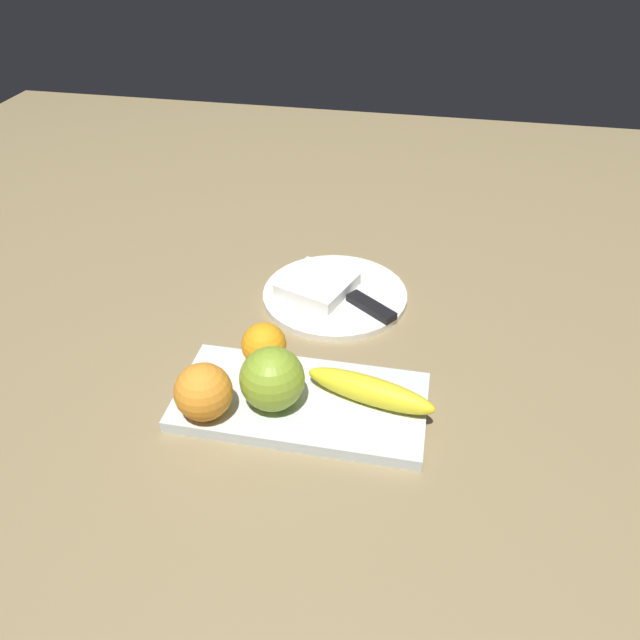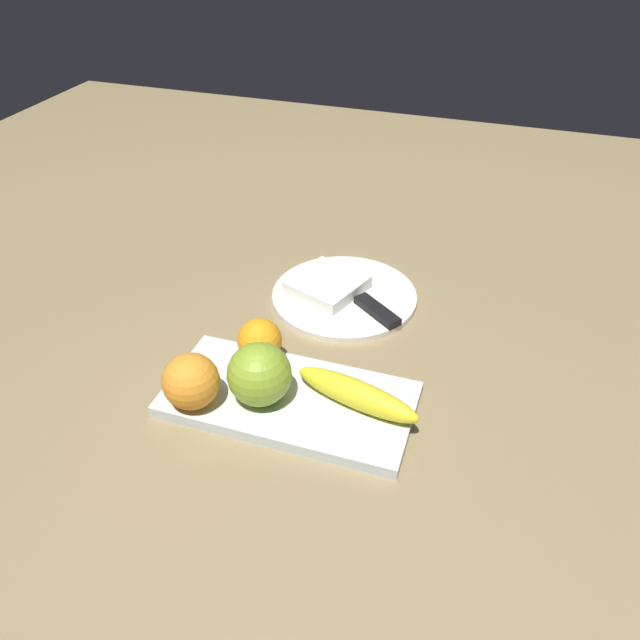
% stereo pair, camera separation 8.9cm
% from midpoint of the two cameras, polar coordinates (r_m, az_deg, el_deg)
% --- Properties ---
extents(ground_plane, '(2.40, 2.40, 0.00)m').
position_cam_midpoint_polar(ground_plane, '(0.82, -1.89, -8.52)').
color(ground_plane, '#8A7750').
extents(fruit_tray, '(0.33, 0.16, 0.02)m').
position_cam_midpoint_polar(fruit_tray, '(0.83, -4.85, -7.48)').
color(fruit_tray, silver).
rests_on(fruit_tray, ground_plane).
extents(apple, '(0.08, 0.08, 0.08)m').
position_cam_midpoint_polar(apple, '(0.79, -7.72, -5.54)').
color(apple, '#86AA2D').
rests_on(apple, fruit_tray).
extents(banana, '(0.18, 0.08, 0.04)m').
position_cam_midpoint_polar(banana, '(0.80, 1.42, -6.65)').
color(banana, yellow).
rests_on(banana, fruit_tray).
extents(orange_near_apple, '(0.06, 0.06, 0.06)m').
position_cam_midpoint_polar(orange_near_apple, '(0.85, -8.20, -2.41)').
color(orange_near_apple, orange).
rests_on(orange_near_apple, fruit_tray).
extents(orange_near_banana, '(0.07, 0.07, 0.07)m').
position_cam_midpoint_polar(orange_near_banana, '(0.79, -13.96, -6.60)').
color(orange_near_banana, orange).
rests_on(orange_near_banana, fruit_tray).
extents(dinner_plate, '(0.24, 0.24, 0.01)m').
position_cam_midpoint_polar(dinner_plate, '(1.02, -1.12, 2.25)').
color(dinner_plate, white).
rests_on(dinner_plate, ground_plane).
extents(folded_napkin, '(0.14, 0.14, 0.02)m').
position_cam_midpoint_polar(folded_napkin, '(1.02, -2.78, 3.19)').
color(folded_napkin, white).
rests_on(folded_napkin, dinner_plate).
extents(knife, '(0.16, 0.13, 0.01)m').
position_cam_midpoint_polar(knife, '(0.98, 1.50, 1.47)').
color(knife, silver).
rests_on(knife, dinner_plate).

